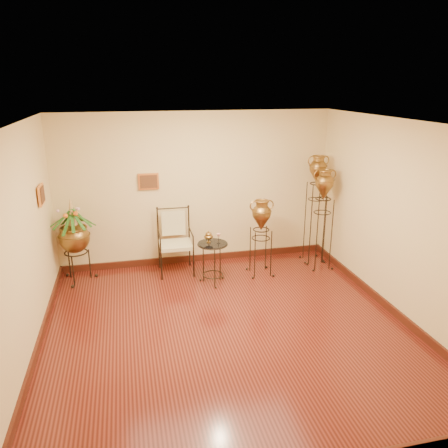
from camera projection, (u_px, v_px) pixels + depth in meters
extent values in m
plane|color=maroon|center=(227.00, 328.00, 6.08)|extent=(5.00, 5.00, 0.00)
cube|color=#40180E|center=(198.00, 258.00, 8.36)|extent=(5.00, 0.04, 0.12)
cube|color=#40180E|center=(37.00, 348.00, 5.54)|extent=(0.04, 5.00, 0.12)
cube|color=#40180E|center=(387.00, 305.00, 6.59)|extent=(0.04, 5.00, 0.12)
cube|color=#F29447|center=(149.00, 182.00, 7.69)|extent=(0.36, 0.03, 0.29)
cube|color=#F29447|center=(41.00, 195.00, 6.38)|extent=(0.03, 0.36, 0.29)
cube|color=beige|center=(176.00, 245.00, 7.71)|extent=(0.56, 0.52, 0.06)
cube|color=beige|center=(175.00, 227.00, 7.61)|extent=(0.43, 0.04, 0.45)
cylinder|color=black|center=(213.00, 244.00, 7.25)|extent=(0.49, 0.49, 0.02)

